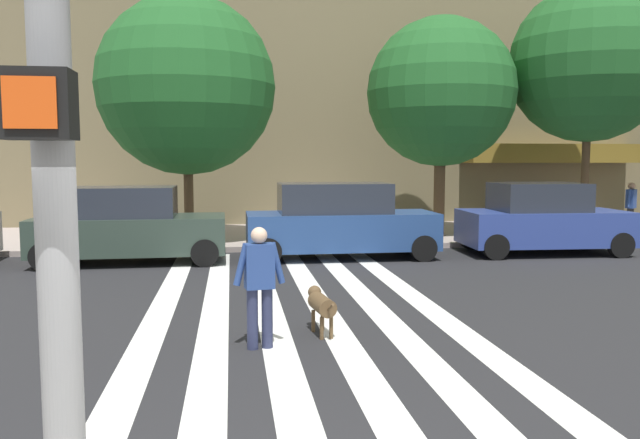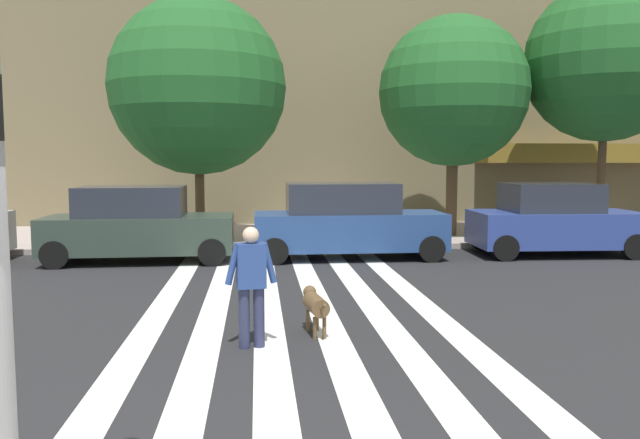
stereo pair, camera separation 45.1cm
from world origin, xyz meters
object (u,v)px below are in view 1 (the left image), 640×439
object	(u,v)px
street_tree_middle	(441,92)
street_tree_further	(590,63)
pedestrian_dog_walker	(259,280)
parked_car_third_in_line	(339,222)
dog_on_leash	(321,304)
parked_car_fourth_in_line	(542,220)
pedestrian_bystander	(631,205)
parked_car_behind_first	(129,226)
street_tree_nearest	(187,86)

from	to	relation	value
street_tree_middle	street_tree_further	bearing A→B (deg)	-7.41
street_tree_middle	pedestrian_dog_walker	xyz separation A→B (m)	(-6.16, -10.83, -3.68)
parked_car_third_in_line	dog_on_leash	distance (m)	7.08
street_tree_further	street_tree_middle	bearing A→B (deg)	172.59
pedestrian_dog_walker	dog_on_leash	size ratio (longest dim) A/B	1.60
parked_car_fourth_in_line	pedestrian_dog_walker	distance (m)	10.87
pedestrian_bystander	dog_on_leash	bearing A→B (deg)	-139.86
parked_car_behind_first	street_tree_nearest	bearing A→B (deg)	65.66
parked_car_fourth_in_line	pedestrian_dog_walker	world-z (taller)	parked_car_fourth_in_line
street_tree_further	dog_on_leash	size ratio (longest dim) A/B	7.65
parked_car_fourth_in_line	pedestrian_dog_walker	xyz separation A→B (m)	(-7.89, -7.48, 0.02)
parked_car_behind_first	street_tree_nearest	xyz separation A→B (m)	(1.27, 2.81, 3.71)
street_tree_nearest	pedestrian_dog_walker	size ratio (longest dim) A/B	4.27
street_tree_nearest	dog_on_leash	world-z (taller)	street_tree_nearest
parked_car_fourth_in_line	parked_car_third_in_line	bearing A→B (deg)	-179.98
parked_car_fourth_in_line	pedestrian_bystander	xyz separation A→B (m)	(4.44, 2.72, 0.17)
street_tree_middle	street_tree_further	distance (m)	4.70
street_tree_nearest	street_tree_further	xyz separation A→B (m)	(12.32, -0.05, 0.90)
street_tree_middle	pedestrian_dog_walker	world-z (taller)	street_tree_middle
pedestrian_bystander	pedestrian_dog_walker	bearing A→B (deg)	-140.40
parked_car_behind_first	pedestrian_dog_walker	distance (m)	8.00
parked_car_behind_first	pedestrian_bystander	distance (m)	15.43
pedestrian_bystander	street_tree_nearest	bearing A→B (deg)	179.64
street_tree_middle	pedestrian_bystander	xyz separation A→B (m)	(6.17, -0.63, -3.53)
pedestrian_dog_walker	dog_on_leash	bearing A→B (deg)	32.02
street_tree_nearest	dog_on_leash	bearing A→B (deg)	-75.62
street_tree_further	parked_car_third_in_line	bearing A→B (deg)	-161.73
parked_car_third_in_line	parked_car_fourth_in_line	xyz separation A→B (m)	(5.52, 0.00, -0.03)
dog_on_leash	street_tree_middle	bearing A→B (deg)	62.91
street_tree_nearest	parked_car_third_in_line	bearing A→B (deg)	-35.43
street_tree_further	pedestrian_dog_walker	bearing A→B (deg)	-136.36
parked_car_fourth_in_line	street_tree_nearest	distance (m)	10.55
pedestrian_dog_walker	pedestrian_bystander	xyz separation A→B (m)	(12.33, 10.20, 0.15)
street_tree_middle	parked_car_behind_first	bearing A→B (deg)	-159.57
parked_car_behind_first	dog_on_leash	size ratio (longest dim) A/B	4.49
parked_car_fourth_in_line	street_tree_nearest	world-z (taller)	street_tree_nearest
street_tree_further	street_tree_nearest	bearing A→B (deg)	179.77
parked_car_third_in_line	street_tree_further	distance (m)	9.93
street_tree_further	pedestrian_bystander	distance (m)	4.71
parked_car_fourth_in_line	street_tree_middle	size ratio (longest dim) A/B	0.65
street_tree_nearest	dog_on_leash	distance (m)	10.87
street_tree_nearest	pedestrian_bystander	distance (m)	14.36
parked_car_behind_first	parked_car_fourth_in_line	world-z (taller)	parked_car_fourth_in_line
street_tree_middle	street_tree_nearest	bearing A→B (deg)	-175.97
parked_car_behind_first	pedestrian_bystander	bearing A→B (deg)	10.17
parked_car_behind_first	parked_car_third_in_line	bearing A→B (deg)	0.01
street_tree_further	dog_on_leash	world-z (taller)	street_tree_further
street_tree_further	dog_on_leash	xyz separation A→B (m)	(-9.83, -9.67, -5.06)
street_tree_nearest	street_tree_middle	world-z (taller)	street_tree_nearest
street_tree_further	dog_on_leash	bearing A→B (deg)	-135.46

